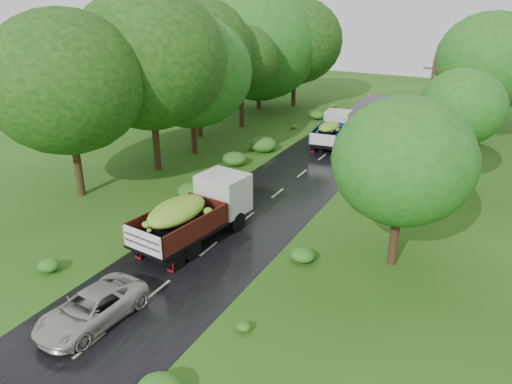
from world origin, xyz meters
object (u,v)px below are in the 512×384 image
Objects in this scene: utility_pole at (428,115)px; truck_near at (198,210)px; car at (91,308)px; truck_far at (333,128)px.

truck_near is at bearing -117.55° from utility_pole.
utility_pole is (7.94, 23.55, 3.24)m from car.
car is at bearing -109.38° from utility_pole.
utility_pole is (7.54, -2.76, 2.52)m from truck_far.
truck_far reaches higher than car.
truck_near is at bearing -96.65° from truck_far.
car is 0.60× the size of utility_pole.
truck_far is 1.30× the size of car.
car is at bearing -95.90° from truck_far.
truck_far is 0.78× the size of utility_pole.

